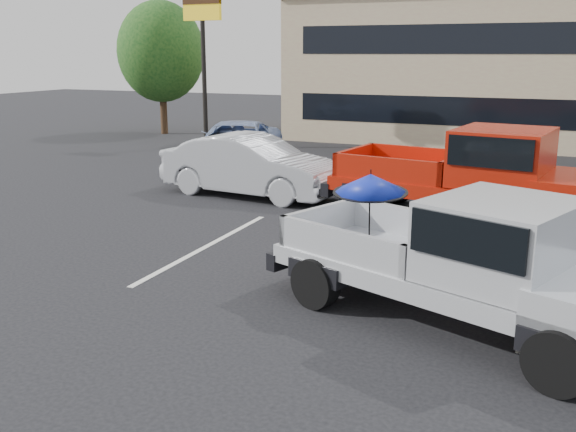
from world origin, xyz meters
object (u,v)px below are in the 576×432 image
at_px(motel_sign, 203,27).
at_px(silver_pickup, 483,258).
at_px(blue_suv, 236,146).
at_px(red_pickup, 492,173).
at_px(tree_left, 161,52).
at_px(silver_sedan, 251,166).

xyz_separation_m(motel_sign, silver_pickup, (12.41, -14.00, -3.60)).
bearing_deg(blue_suv, red_pickup, -42.74).
bearing_deg(red_pickup, motel_sign, 154.52).
bearing_deg(motel_sign, tree_left, 143.13).
relative_size(red_pickup, blue_suv, 1.22).
distance_m(tree_left, blue_suv, 10.84).
relative_size(motel_sign, blue_suv, 1.09).
distance_m(motel_sign, tree_left, 5.08).
bearing_deg(silver_pickup, silver_sedan, 156.71).
bearing_deg(red_pickup, tree_left, 153.83).
bearing_deg(motel_sign, silver_sedan, -52.53).
bearing_deg(silver_sedan, tree_left, 49.20).
height_order(motel_sign, red_pickup, motel_sign).
bearing_deg(tree_left, red_pickup, -34.89).
bearing_deg(silver_pickup, blue_suv, 153.03).
xyz_separation_m(tree_left, silver_pickup, (16.41, -17.00, -2.68)).
bearing_deg(red_pickup, silver_sedan, -176.74).
xyz_separation_m(red_pickup, blue_suv, (-8.33, 3.91, -0.40)).
xyz_separation_m(motel_sign, red_pickup, (11.90, -8.09, -3.49)).
distance_m(red_pickup, blue_suv, 9.21).
bearing_deg(silver_pickup, tree_left, 155.00).
bearing_deg(motel_sign, silver_pickup, -48.45).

